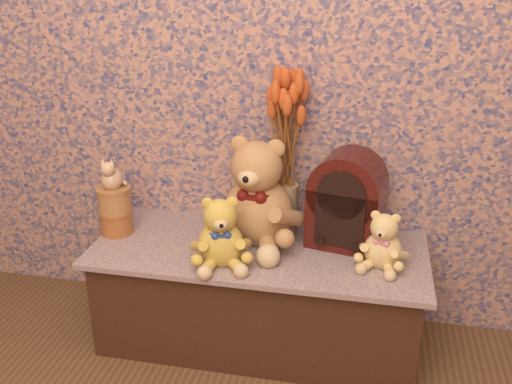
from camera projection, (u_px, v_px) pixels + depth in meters
display_shelf at (259, 294)px, 2.17m from camera, size 1.23×0.52×0.40m
teddy_large at (259, 186)px, 2.08m from camera, size 0.40×0.45×0.43m
teddy_medium at (221, 227)px, 1.94m from camera, size 0.28×0.30×0.27m
teddy_small at (384, 237)px, 1.93m from camera, size 0.22×0.24×0.22m
cathedral_radio at (347, 199)px, 2.06m from camera, size 0.29×0.23×0.36m
ceramic_vase at (282, 208)px, 2.18m from camera, size 0.16×0.16×0.20m
dried_stalks at (284, 126)px, 2.06m from camera, size 0.28×0.28×0.45m
biscuit_tin_lower at (117, 222)px, 2.19m from camera, size 0.15×0.15×0.09m
biscuit_tin_upper at (114, 200)px, 2.16m from camera, size 0.14×0.14×0.10m
cat_figurine at (111, 172)px, 2.11m from camera, size 0.10×0.11×0.13m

